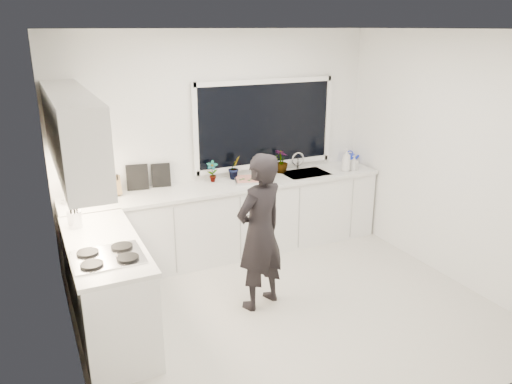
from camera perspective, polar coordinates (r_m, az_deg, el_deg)
floor at (r=5.21m, az=3.51°, el=-13.24°), size 4.00×3.50×0.02m
wall_back at (r=6.19m, az=-4.13°, el=5.56°), size 4.00×0.02×2.70m
wall_left at (r=4.11m, az=-21.53°, el=-2.46°), size 0.02×3.50×2.70m
wall_right at (r=5.86m, az=21.31°, el=3.60°), size 0.02×3.50×2.70m
ceiling at (r=4.44m, az=4.22°, el=18.21°), size 4.00×3.50×0.02m
window at (r=6.35m, az=1.04°, el=7.78°), size 1.80×0.02×1.00m
base_cabinets_back at (r=6.18m, az=-2.88°, el=-3.27°), size 3.92×0.58×0.88m
base_cabinets_left at (r=4.82m, az=-16.53°, el=-10.67°), size 0.58×1.60×0.88m
countertop_back at (r=6.02m, az=-2.92°, el=0.77°), size 3.94×0.62×0.04m
countertop_left at (r=4.62m, az=-17.05°, el=-5.67°), size 0.62×1.60×0.04m
upper_cabinets at (r=4.67m, az=-20.28°, el=6.50°), size 0.34×2.10×0.70m
sink at (r=6.49m, az=5.65°, el=1.75°), size 0.58×0.42×0.14m
faucet at (r=6.61m, az=4.80°, el=3.53°), size 0.03×0.03×0.22m
stovetop at (r=4.29m, az=-16.61°, el=-7.05°), size 0.56×0.48×0.03m
person at (r=4.91m, az=0.45°, el=-4.62°), size 0.68×0.56×1.60m
pizza_tray at (r=6.11m, az=-0.25°, el=1.40°), size 0.55×0.47×0.03m
pizza at (r=6.10m, az=-0.25°, el=1.55°), size 0.50×0.42×0.01m
watering_can at (r=7.02m, az=10.64°, el=3.77°), size 0.15×0.15×0.13m
paper_towel_roll at (r=5.68m, az=-20.61°, el=0.08°), size 0.14×0.14×0.26m
knife_block at (r=5.78m, az=-15.87°, el=0.65°), size 0.14×0.11×0.22m
utensil_crock at (r=4.99m, az=-20.01°, el=-2.96°), size 0.13×0.13×0.16m
picture_frame_large at (r=5.97m, az=-10.80°, el=1.91°), size 0.22×0.06×0.28m
picture_frame_small at (r=5.91m, az=-13.40°, el=1.66°), size 0.25×0.06×0.30m
herb_plants at (r=6.31m, az=0.53°, el=3.16°), size 1.15×0.27×0.30m
soap_bottles at (r=6.62m, az=10.51°, el=3.53°), size 0.25×0.14×0.30m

